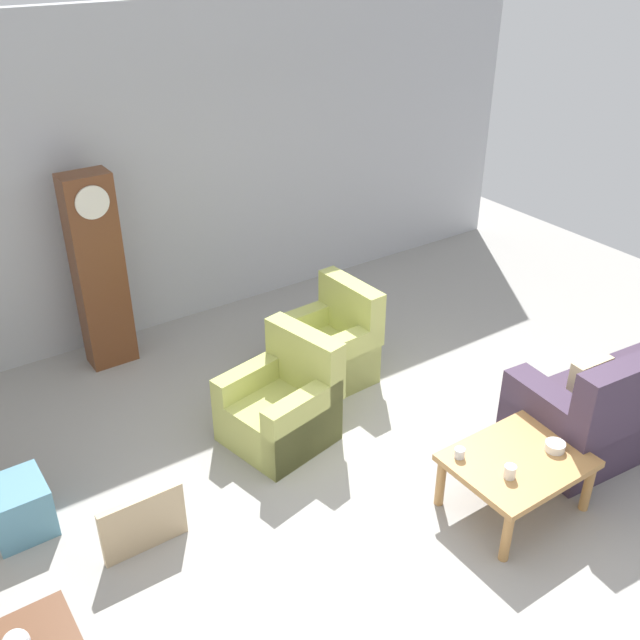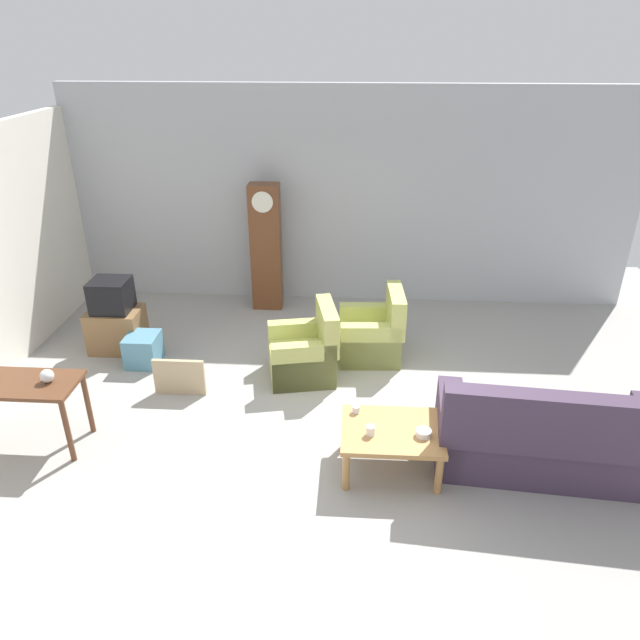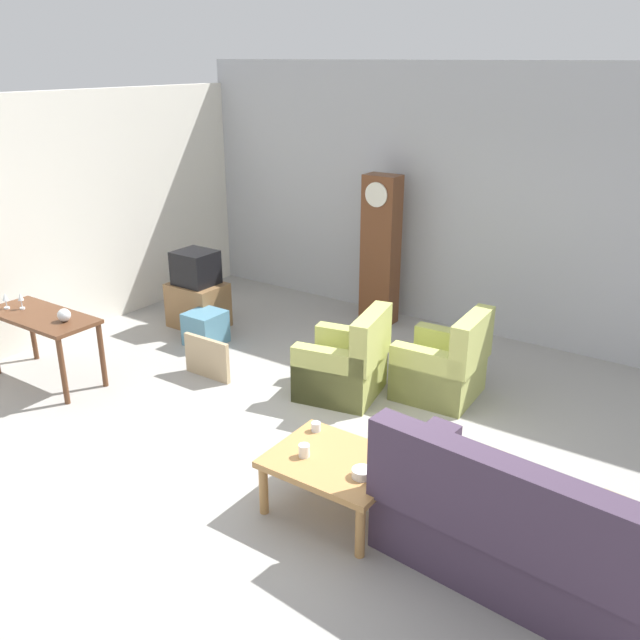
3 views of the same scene
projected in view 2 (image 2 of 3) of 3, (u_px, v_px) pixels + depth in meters
The scene contains 16 objects.
ground_plane at pixel (340, 433), 6.24m from camera, with size 10.40×10.40×0.00m, color #999691.
garage_door_wall at pixel (350, 198), 8.75m from camera, with size 8.40×0.16×3.20m, color #ADAFB5.
couch_floral at pixel (549, 440), 5.57m from camera, with size 2.17×1.06×1.04m.
armchair_olive_near at pixel (305, 353), 7.16m from camera, with size 0.93×0.90×0.92m.
armchair_olive_far at pixel (373, 335), 7.59m from camera, with size 0.83×0.80×0.92m.
coffee_table_wood at pixel (392, 435), 5.59m from camera, with size 0.96×0.76×0.46m.
console_table_dark at pixel (13, 391), 5.82m from camera, with size 1.30×0.56×0.74m.
grandfather_clock at pixel (266, 248), 8.69m from camera, with size 0.44×0.30×1.90m.
tv_stand_cabinet at pixel (117, 329), 7.78m from camera, with size 0.68×0.52×0.57m, color brown.
tv_crt at pixel (111, 295), 7.56m from camera, with size 0.48×0.44×0.42m, color black.
framed_picture_leaning at pixel (179, 377), 6.82m from camera, with size 0.60×0.05×0.45m, color tan.
storage_box_blue at pixel (143, 349), 7.47m from camera, with size 0.40×0.43×0.40m, color teal.
glass_dome_cloche at pixel (47, 376), 5.74m from camera, with size 0.13×0.13×0.13m, color silver.
cup_white_porcelain at pixel (371, 431), 5.46m from camera, with size 0.08×0.08×0.10m, color white.
cup_blue_rimmed at pixel (356, 409), 5.78m from camera, with size 0.07×0.07×0.07m, color silver.
bowl_white_stacked at pixel (424, 433), 5.45m from camera, with size 0.15×0.15×0.06m, color white.
Camera 2 is at (0.10, -5.06, 3.85)m, focal length 32.97 mm.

